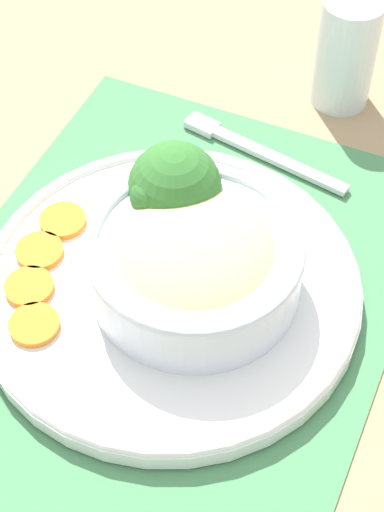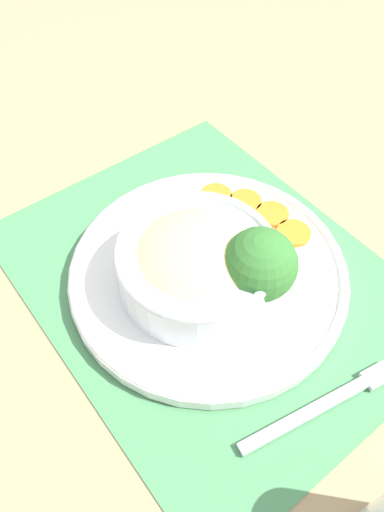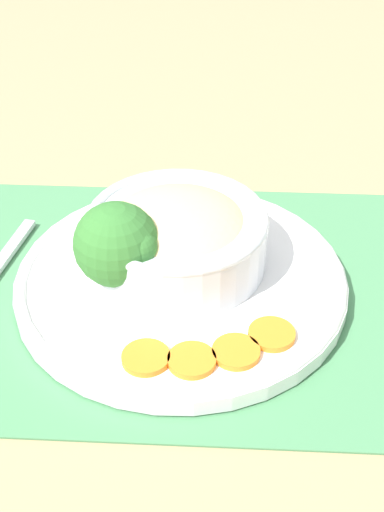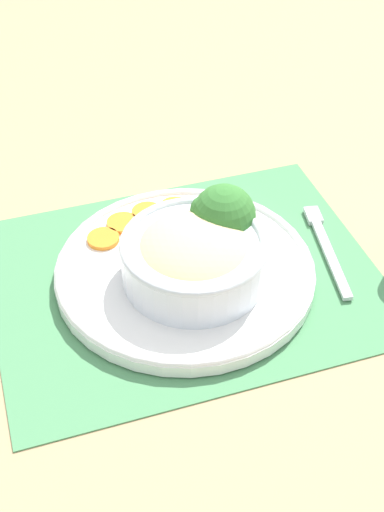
{
  "view_description": "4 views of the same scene",
  "coord_description": "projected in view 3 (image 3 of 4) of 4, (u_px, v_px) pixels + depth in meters",
  "views": [
    {
      "loc": [
        -0.38,
        -0.22,
        0.59
      ],
      "look_at": [
        0.02,
        -0.01,
        0.04
      ],
      "focal_mm": 60.0,
      "sensor_mm": 36.0,
      "label": 1
    },
    {
      "loc": [
        0.28,
        -0.21,
        0.48
      ],
      "look_at": [
        -0.01,
        -0.01,
        0.04
      ],
      "focal_mm": 35.0,
      "sensor_mm": 36.0,
      "label": 2
    },
    {
      "loc": [
        -0.08,
        0.53,
        0.45
      ],
      "look_at": [
        -0.01,
        -0.0,
        0.04
      ],
      "focal_mm": 50.0,
      "sensor_mm": 36.0,
      "label": 3
    },
    {
      "loc": [
        -0.15,
        -0.63,
        0.62
      ],
      "look_at": [
        0.0,
        -0.02,
        0.05
      ],
      "focal_mm": 50.0,
      "sensor_mm": 36.0,
      "label": 4
    }
  ],
  "objects": [
    {
      "name": "bowl",
      "position": [
        177.0,
        234.0,
        0.69
      ],
      "size": [
        0.18,
        0.18,
        0.07
      ],
      "color": "silver",
      "rests_on": "plate"
    },
    {
      "name": "placemat",
      "position": [
        181.0,
        290.0,
        0.7
      ],
      "size": [
        0.5,
        0.41,
        0.0
      ],
      "color": "#4C8C59",
      "rests_on": "ground_plane"
    },
    {
      "name": "broccoli_floret",
      "position": [
        117.0,
        245.0,
        0.65
      ],
      "size": [
        0.08,
        0.08,
        0.09
      ],
      "color": "#759E51",
      "rests_on": "plate"
    },
    {
      "name": "carrot_slice_middle",
      "position": [
        192.0,
        360.0,
        0.6
      ],
      "size": [
        0.04,
        0.04,
        0.01
      ],
      "color": "orange",
      "rests_on": "plate"
    },
    {
      "name": "carrot_slice_far",
      "position": [
        236.0,
        352.0,
        0.6
      ],
      "size": [
        0.04,
        0.04,
        0.01
      ],
      "color": "orange",
      "rests_on": "plate"
    },
    {
      "name": "carrot_slice_near",
      "position": [
        146.0,
        358.0,
        0.6
      ],
      "size": [
        0.04,
        0.04,
        0.01
      ],
      "color": "orange",
      "rests_on": "plate"
    },
    {
      "name": "ground_plane",
      "position": [
        181.0,
        292.0,
        0.7
      ],
      "size": [
        4.0,
        4.0,
        0.0
      ],
      "primitive_type": "plane",
      "color": "tan"
    },
    {
      "name": "plate",
      "position": [
        181.0,
        280.0,
        0.69
      ],
      "size": [
        0.32,
        0.32,
        0.02
      ],
      "color": "white",
      "rests_on": "placemat"
    },
    {
      "name": "carrot_slice_extra",
      "position": [
        272.0,
        334.0,
        0.62
      ],
      "size": [
        0.04,
        0.04,
        0.01
      ],
      "color": "orange",
      "rests_on": "plate"
    }
  ]
}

